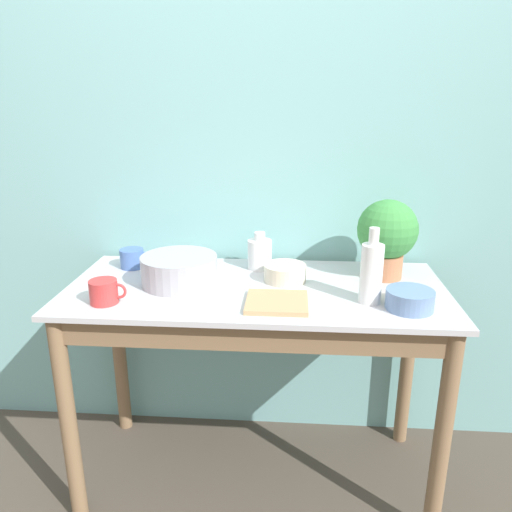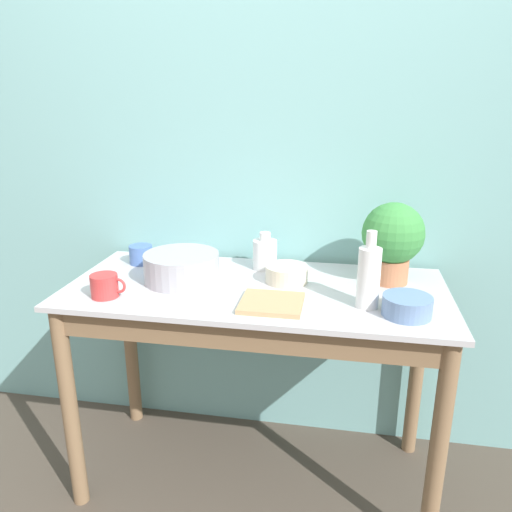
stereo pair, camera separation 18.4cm
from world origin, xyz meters
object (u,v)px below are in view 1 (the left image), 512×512
Objects in this scene: mug_red at (104,292)px; tray_board at (277,302)px; bowl_wash_large at (179,270)px; bottle_tall at (371,272)px; mug_blue at (132,258)px; bowl_small_blue at (410,300)px; bowl_small_cream at (285,273)px; potted_plant at (387,234)px; bottle_short at (259,253)px.

tray_board is at bearing 2.88° from mug_red.
bowl_wash_large reaches higher than mug_red.
bowl_wash_large is at bearing 43.08° from mug_red.
bottle_tall is at bearing -10.43° from bowl_wash_large.
mug_blue is 0.99× the size of mug_red.
mug_red is (-0.22, -0.20, -0.01)m from bowl_wash_large.
bowl_small_blue reaches higher than bowl_small_cream.
bottle_tall reaches higher than bowl_small_cream.
potted_plant is 1.93× the size of bowl_small_blue.
mug_red is at bearing -177.12° from tray_board.
tray_board is at bearing 179.55° from bowl_small_blue.
bowl_small_cream is at bearing 150.68° from bowl_small_blue.
mug_red is 1.04m from bowl_small_blue.
bottle_tall is 1.66× the size of bowl_small_blue.
bowl_wash_large reaches higher than bowl_small_cream.
bowl_wash_large is 2.22× the size of mug_red.
bowl_small_cream is (-0.39, -0.07, -0.14)m from potted_plant.
bottle_tall is at bearing 8.08° from tray_board.
mug_blue is at bearing 170.27° from bowl_small_cream.
bowl_wash_large is at bearing 155.24° from tray_board.
potted_plant reaches higher than bowl_small_cream.
bowl_wash_large is at bearing 167.84° from bowl_small_blue.
bottle_short is 1.20× the size of mug_blue.
bottle_tall is 0.16m from bowl_small_blue.
bottle_tall is (-0.09, -0.26, -0.06)m from potted_plant.
bottle_short is 0.38m from tray_board.
bowl_wash_large is 1.08× the size of bottle_tall.
bottle_tall is 1.64× the size of bowl_small_cream.
mug_blue is (-1.02, 0.04, -0.14)m from potted_plant.
potted_plant is 0.28m from bottle_tall.
bowl_small_blue is at bearing -35.18° from bottle_short.
bottle_tall reaches higher than bowl_small_blue.
bowl_small_cream is at bearing -51.57° from bottle_short.
potted_plant is 0.81m from bowl_wash_large.
potted_plant is 1.07× the size of bowl_wash_large.
bowl_wash_large is 0.29m from mug_blue.
bottle_tall is 1.26× the size of tray_board.
bowl_small_cream is at bearing -170.14° from potted_plant.
bowl_small_cream is (0.62, 0.26, -0.01)m from mug_red.
mug_red is at bearing -87.22° from mug_blue.
bowl_small_cream is at bearing 23.14° from mug_red.
bottle_tall is 0.36m from bowl_small_cream.
bowl_small_blue is (0.03, -0.30, -0.14)m from potted_plant.
bottle_short reaches higher than bowl_wash_large.
bottle_short is at bearing 3.07° from mug_blue.
mug_red is (-0.51, -0.40, -0.02)m from bottle_short.
potted_plant is at bearing 9.21° from bowl_wash_large.
potted_plant is at bearing -7.94° from bottle_short.
bowl_small_blue is (1.06, -0.35, -0.01)m from mug_blue.
mug_red is at bearing -178.55° from bowl_small_blue.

